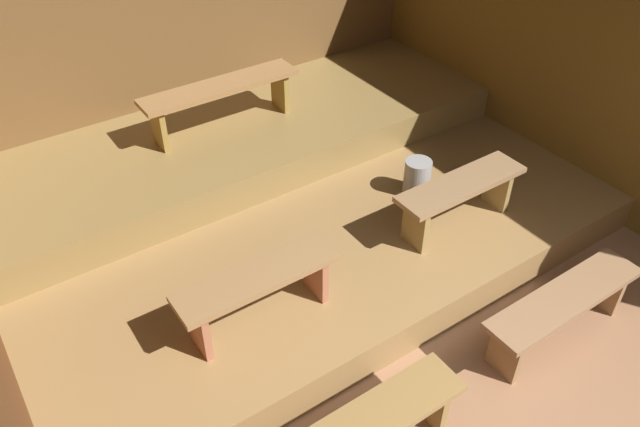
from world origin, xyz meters
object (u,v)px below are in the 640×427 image
(bench_lower_right, at_px, (460,192))
(pail_lower, at_px, (417,177))
(bench_floor_right, at_px, (563,305))
(bench_middle_center, at_px, (221,93))
(bench_lower_left, at_px, (259,285))

(bench_lower_right, relative_size, pail_lower, 3.58)
(bench_floor_right, bearing_deg, bench_lower_right, 88.40)
(bench_middle_center, relative_size, pail_lower, 4.58)
(bench_lower_left, xyz_separation_m, bench_middle_center, (0.78, 1.98, 0.31))
(bench_lower_left, height_order, bench_middle_center, bench_middle_center)
(bench_floor_right, xyz_separation_m, bench_lower_right, (0.03, 1.10, 0.29))
(bench_floor_right, height_order, bench_middle_center, bench_middle_center)
(bench_lower_right, height_order, pail_lower, bench_lower_right)
(bench_lower_left, bearing_deg, bench_middle_center, 68.58)
(bench_floor_right, height_order, bench_lower_right, bench_lower_right)
(bench_floor_right, relative_size, bench_lower_right, 1.17)
(bench_lower_right, distance_m, bench_middle_center, 2.26)
(bench_floor_right, xyz_separation_m, bench_lower_left, (-1.78, 1.10, 0.29))
(pail_lower, bearing_deg, bench_floor_right, -92.02)
(bench_lower_left, xyz_separation_m, bench_lower_right, (1.81, 0.00, 0.00))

